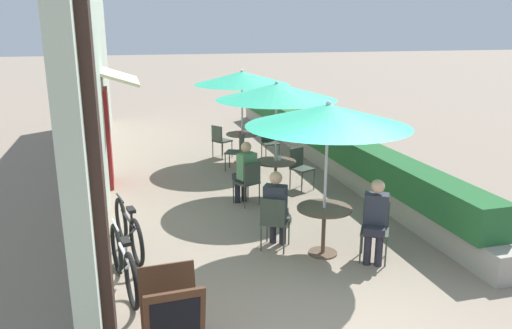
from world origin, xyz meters
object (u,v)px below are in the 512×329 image
at_px(cafe_chair_near_right, 274,219).
at_px(bicycle_second, 129,229).
at_px(coffee_cup_mid, 279,158).
at_px(cafe_chair_far_left, 220,139).
at_px(seated_patron_near_right, 276,206).
at_px(coffee_cup_far, 240,133).
at_px(bicycle_leaning, 124,263).
at_px(cafe_chair_mid_right, 300,165).
at_px(patio_table_far, 242,141).
at_px(patio_table_near, 324,220).
at_px(cafe_chair_far_right, 237,150).
at_px(cafe_chair_far_back, 270,140).
at_px(seated_patron_mid_left, 245,170).
at_px(patio_umbrella_mid, 276,92).
at_px(patio_umbrella_near, 328,115).
at_px(cafe_chair_mid_left, 249,180).
at_px(patio_umbrella_far, 242,78).
at_px(cafe_chair_near_left, 375,225).
at_px(menu_board, 172,321).
at_px(seated_patron_near_left, 376,217).
at_px(patio_table_mid, 276,170).

xyz_separation_m(cafe_chair_near_right, bicycle_second, (-2.17, 0.52, -0.15)).
bearing_deg(coffee_cup_mid, cafe_chair_far_left, 99.51).
bearing_deg(seated_patron_near_right, bicycle_second, -159.69).
bearing_deg(coffee_cup_far, bicycle_second, -121.91).
bearing_deg(bicycle_leaning, cafe_chair_mid_right, 32.97).
bearing_deg(bicycle_leaning, patio_table_far, 52.69).
xyz_separation_m(patio_table_near, coffee_cup_mid, (0.19, 2.78, 0.24)).
height_order(cafe_chair_far_right, cafe_chair_far_back, same).
relative_size(cafe_chair_near_right, seated_patron_mid_left, 0.70).
xyz_separation_m(patio_umbrella_mid, bicycle_second, (-2.95, -1.90, -1.77)).
relative_size(patio_umbrella_near, cafe_chair_mid_left, 2.73).
distance_m(patio_umbrella_near, patio_umbrella_far, 5.51).
distance_m(cafe_chair_far_right, coffee_cup_far, 0.70).
bearing_deg(cafe_chair_near_left, menu_board, 58.75).
xyz_separation_m(cafe_chair_near_left, coffee_cup_far, (-0.68, 5.75, 0.28)).
xyz_separation_m(cafe_chair_mid_left, cafe_chair_far_left, (0.18, 3.73, 0.00)).
height_order(patio_umbrella_mid, coffee_cup_far, patio_umbrella_mid).
height_order(patio_umbrella_far, bicycle_leaning, patio_umbrella_far).
bearing_deg(patio_table_far, cafe_chair_near_left, -84.18).
height_order(seated_patron_mid_left, cafe_chair_far_back, seated_patron_mid_left).
distance_m(patio_umbrella_mid, seated_patron_mid_left, 1.64).
bearing_deg(cafe_chair_mid_right, seated_patron_near_right, 39.23).
xyz_separation_m(seated_patron_near_right, patio_umbrella_far, (0.71, 5.09, 1.45)).
relative_size(patio_table_far, cafe_chair_far_right, 0.95).
bearing_deg(seated_patron_near_left, cafe_chair_far_back, -60.82).
xyz_separation_m(cafe_chair_far_right, cafe_chair_far_back, (1.04, 0.79, 0.00)).
height_order(cafe_chair_near_left, patio_table_mid, cafe_chair_near_left).
bearing_deg(cafe_chair_far_back, cafe_chair_far_right, 35.81).
xyz_separation_m(patio_umbrella_near, coffee_cup_mid, (0.19, 2.78, -1.35)).
bearing_deg(cafe_chair_mid_left, coffee_cup_far, 56.02).
height_order(patio_umbrella_mid, cafe_chair_far_right, patio_umbrella_mid).
height_order(cafe_chair_near_left, cafe_chair_far_right, same).
bearing_deg(cafe_chair_mid_right, menu_board, 33.91).
bearing_deg(menu_board, patio_umbrella_near, 35.57).
height_order(patio_table_mid, patio_umbrella_far, patio_umbrella_far).
bearing_deg(cafe_chair_near_left, cafe_chair_far_right, -49.01).
height_order(patio_umbrella_near, cafe_chair_near_right, patio_umbrella_near).
distance_m(seated_patron_near_left, patio_table_mid, 3.22).
relative_size(bicycle_leaning, menu_board, 1.76).
height_order(patio_table_mid, bicycle_leaning, bicycle_leaning).
xyz_separation_m(cafe_chair_near_left, coffee_cup_mid, (-0.49, 3.10, 0.28)).
xyz_separation_m(cafe_chair_near_left, patio_umbrella_mid, (-0.58, 3.08, 1.62)).
bearing_deg(seated_patron_near_right, cafe_chair_mid_right, 94.06).
bearing_deg(cafe_chair_near_left, coffee_cup_far, -52.05).
bearing_deg(patio_table_mid, cafe_chair_near_left, -79.35).
height_order(seated_patron_mid_left, bicycle_second, seated_patron_mid_left).
bearing_deg(patio_umbrella_mid, patio_umbrella_far, 90.33).
distance_m(patio_table_near, patio_umbrella_mid, 3.18).
relative_size(coffee_cup_mid, coffee_cup_far, 1.00).
bearing_deg(cafe_chair_far_left, patio_umbrella_far, 5.81).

